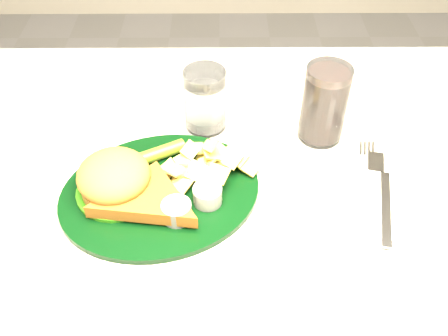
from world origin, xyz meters
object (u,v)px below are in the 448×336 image
at_px(table, 218,326).
at_px(water_glass, 205,100).
at_px(cola_glass, 324,104).
at_px(fork_napkin, 384,202).
at_px(dinner_plate, 159,179).

height_order(table, water_glass, water_glass).
distance_m(cola_glass, fork_napkin, 0.17).
bearing_deg(dinner_plate, cola_glass, 9.96).
height_order(water_glass, fork_napkin, water_glass).
bearing_deg(table, dinner_plate, 177.28).
relative_size(table, cola_glass, 9.53).
xyz_separation_m(water_glass, fork_napkin, (0.25, -0.18, -0.05)).
xyz_separation_m(table, cola_glass, (0.17, 0.13, 0.44)).
bearing_deg(table, cola_glass, 38.38).
relative_size(table, dinner_plate, 4.22).
height_order(cola_glass, fork_napkin, cola_glass).
xyz_separation_m(table, water_glass, (-0.02, 0.16, 0.43)).
bearing_deg(cola_glass, dinner_plate, -152.49).
bearing_deg(fork_napkin, water_glass, 157.29).
bearing_deg(cola_glass, table, -141.62).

